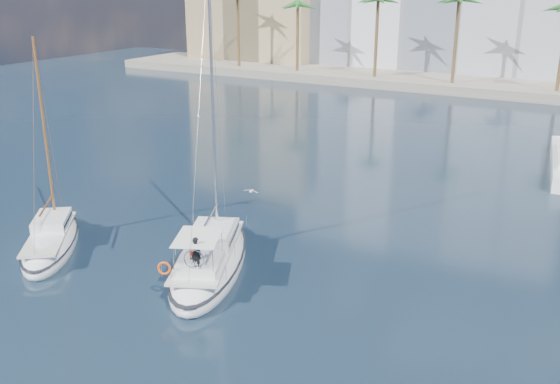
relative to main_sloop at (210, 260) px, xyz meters
The scene contains 7 objects.
ground 3.30m from the main_sloop, 31.91° to the left, with size 160.00×160.00×0.00m, color black.
quay 62.79m from the main_sloop, 87.47° to the left, with size 120.00×14.00×1.20m, color gray.
palm_left 67.23m from the main_sloop, 118.00° to the left, with size 3.60×3.60×12.30m.
palm_centre 59.60m from the main_sloop, 87.30° to the left, with size 3.60×3.60×12.30m.
main_sloop is the anchor object (origin of this frame).
small_sloop 9.31m from the main_sloop, 166.20° to the right, with size 7.15×8.19×11.95m.
seagull 9.22m from the main_sloop, 108.54° to the left, with size 1.05×0.45×0.19m.
Camera 1 is at (14.57, -25.10, 14.10)m, focal length 40.00 mm.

